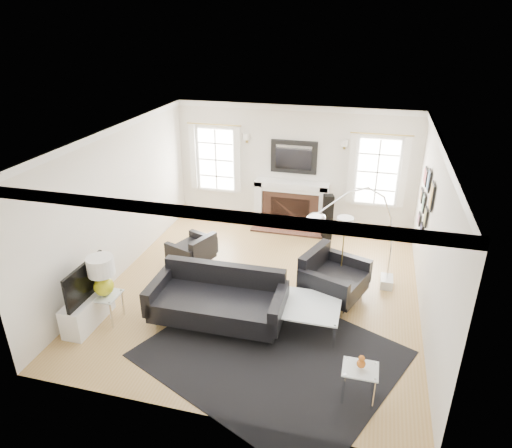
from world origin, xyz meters
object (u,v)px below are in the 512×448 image
(sofa, at_px, (219,300))
(gourd_lamp, at_px, (102,274))
(fireplace, at_px, (291,205))
(coffee_table, at_px, (311,307))
(arc_floor_lamp, at_px, (356,239))
(armchair_right, at_px, (331,278))
(armchair_left, at_px, (194,251))

(sofa, height_order, gourd_lamp, gourd_lamp)
(fireplace, xyz_separation_m, gourd_lamp, (-2.20, -4.33, 0.33))
(coffee_table, height_order, arc_floor_lamp, arc_floor_lamp)
(armchair_right, height_order, coffee_table, armchair_right)
(sofa, relative_size, armchair_left, 2.17)
(armchair_left, xyz_separation_m, gourd_lamp, (-0.67, -2.08, 0.57))
(fireplace, xyz_separation_m, coffee_table, (1.01, -3.68, -0.17))
(arc_floor_lamp, bearing_deg, sofa, -148.96)
(armchair_left, xyz_separation_m, arc_floor_lamp, (3.11, -0.40, 0.84))
(sofa, bearing_deg, fireplace, 83.42)
(sofa, bearing_deg, armchair_left, 123.57)
(arc_floor_lamp, bearing_deg, gourd_lamp, -156.07)
(fireplace, relative_size, coffee_table, 1.85)
(sofa, relative_size, arc_floor_lamp, 1.02)
(arc_floor_lamp, bearing_deg, armchair_left, 172.58)
(armchair_left, height_order, coffee_table, armchair_left)
(fireplace, height_order, armchair_right, fireplace)
(fireplace, xyz_separation_m, sofa, (-0.45, -3.87, -0.16))
(fireplace, relative_size, arc_floor_lamp, 0.80)
(armchair_right, bearing_deg, armchair_left, 169.41)
(gourd_lamp, xyz_separation_m, arc_floor_lamp, (3.78, 1.68, 0.28))
(sofa, xyz_separation_m, armchair_right, (1.68, 1.11, 0.01))
(fireplace, distance_m, armchair_left, 2.73)
(armchair_left, relative_size, coffee_table, 1.09)
(sofa, distance_m, armchair_right, 2.01)
(fireplace, distance_m, armchair_right, 3.03)
(armchair_right, distance_m, arc_floor_lamp, 0.83)
(gourd_lamp, bearing_deg, coffee_table, 11.33)
(armchair_right, xyz_separation_m, arc_floor_lamp, (0.35, 0.11, 0.75))
(sofa, bearing_deg, arc_floor_lamp, 31.04)
(armchair_left, height_order, gourd_lamp, gourd_lamp)
(sofa, bearing_deg, coffee_table, 7.26)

